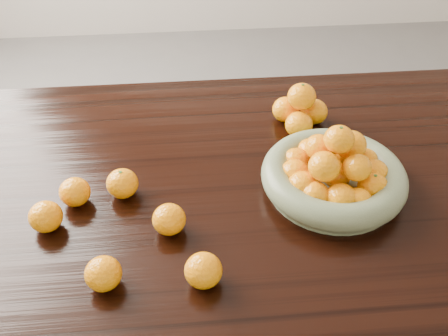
{
  "coord_description": "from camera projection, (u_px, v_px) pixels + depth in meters",
  "views": [
    {
      "loc": [
        -0.1,
        -0.85,
        1.52
      ],
      "look_at": [
        -0.03,
        -0.02,
        0.83
      ],
      "focal_mm": 40.0,
      "sensor_mm": 36.0,
      "label": 1
    }
  ],
  "objects": [
    {
      "name": "dining_table",
      "position": [
        235.0,
        216.0,
        1.21
      ],
      "size": [
        2.0,
        1.0,
        0.75
      ],
      "color": "black",
      "rests_on": "ground"
    },
    {
      "name": "fruit_bowl",
      "position": [
        334.0,
        174.0,
        1.12
      ],
      "size": [
        0.33,
        0.33,
        0.17
      ],
      "rotation": [
        0.0,
        0.0,
        0.19
      ],
      "color": "gray",
      "rests_on": "dining_table"
    },
    {
      "name": "orange_pyramid",
      "position": [
        300.0,
        110.0,
        1.31
      ],
      "size": [
        0.15,
        0.15,
        0.13
      ],
      "rotation": [
        0.0,
        0.0,
        -0.24
      ],
      "color": "#FF9907",
      "rests_on": "dining_table"
    },
    {
      "name": "loose_orange_0",
      "position": [
        122.0,
        183.0,
        1.11
      ],
      "size": [
        0.07,
        0.07,
        0.07
      ],
      "primitive_type": "ellipsoid",
      "color": "#FF9907",
      "rests_on": "dining_table"
    },
    {
      "name": "loose_orange_1",
      "position": [
        169.0,
        219.0,
        1.03
      ],
      "size": [
        0.07,
        0.07,
        0.07
      ],
      "primitive_type": "ellipsoid",
      "color": "#FF9907",
      "rests_on": "dining_table"
    },
    {
      "name": "loose_orange_2",
      "position": [
        203.0,
        270.0,
        0.93
      ],
      "size": [
        0.07,
        0.07,
        0.07
      ],
      "primitive_type": "ellipsoid",
      "color": "#FF9907",
      "rests_on": "dining_table"
    },
    {
      "name": "loose_orange_3",
      "position": [
        46.0,
        217.0,
        1.04
      ],
      "size": [
        0.07,
        0.07,
        0.07
      ],
      "primitive_type": "ellipsoid",
      "color": "#FF9907",
      "rests_on": "dining_table"
    },
    {
      "name": "loose_orange_4",
      "position": [
        75.0,
        192.0,
        1.09
      ],
      "size": [
        0.07,
        0.07,
        0.06
      ],
      "primitive_type": "ellipsoid",
      "color": "#FF9907",
      "rests_on": "dining_table"
    },
    {
      "name": "loose_orange_5",
      "position": [
        103.0,
        274.0,
        0.92
      ],
      "size": [
        0.07,
        0.07,
        0.06
      ],
      "primitive_type": "ellipsoid",
      "color": "#FF9907",
      "rests_on": "dining_table"
    }
  ]
}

